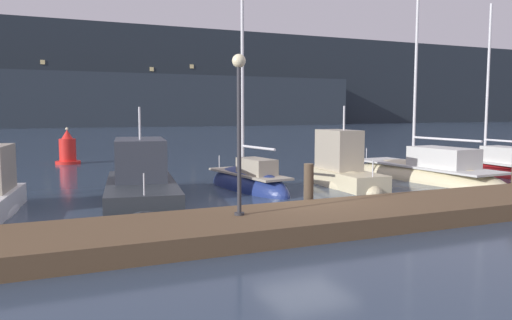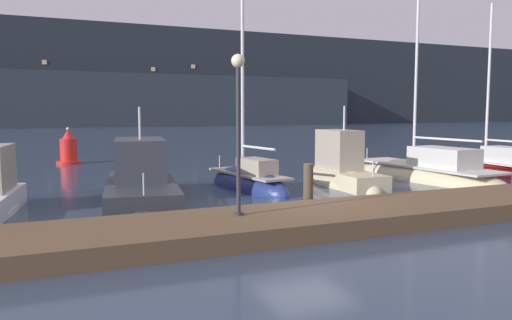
{
  "view_description": "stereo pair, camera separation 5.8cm",
  "coord_description": "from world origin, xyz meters",
  "px_view_note": "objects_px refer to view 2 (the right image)",
  "views": [
    {
      "loc": [
        -6.97,
        -12.41,
        2.91
      ],
      "look_at": [
        0.0,
        3.61,
        1.2
      ],
      "focal_mm": 35.0,
      "sensor_mm": 36.0,
      "label": 1
    },
    {
      "loc": [
        -6.92,
        -12.43,
        2.91
      ],
      "look_at": [
        0.0,
        3.61,
        1.2
      ],
      "focal_mm": 35.0,
      "sensor_mm": 36.0,
      "label": 2
    }
  ],
  "objects_px": {
    "channel_buoy": "(68,150)",
    "sailboat_berth_7": "(426,177)",
    "sailboat_berth_5": "(249,187)",
    "motorboat_berth_6": "(343,177)",
    "sailboat_berth_8": "(494,171)",
    "motorboat_berth_4": "(141,191)",
    "dock_lamppost": "(238,108)"
  },
  "relations": [
    {
      "from": "motorboat_berth_6",
      "to": "dock_lamppost",
      "type": "xyz_separation_m",
      "value": [
        -6.55,
        -5.51,
        2.64
      ]
    },
    {
      "from": "channel_buoy",
      "to": "sailboat_berth_7",
      "type": "bearing_deg",
      "value": -43.34
    },
    {
      "from": "motorboat_berth_4",
      "to": "sailboat_berth_8",
      "type": "bearing_deg",
      "value": 1.97
    },
    {
      "from": "motorboat_berth_4",
      "to": "sailboat_berth_7",
      "type": "height_order",
      "value": "sailboat_berth_7"
    },
    {
      "from": "sailboat_berth_5",
      "to": "sailboat_berth_7",
      "type": "xyz_separation_m",
      "value": [
        8.02,
        -0.49,
        0.02
      ]
    },
    {
      "from": "motorboat_berth_6",
      "to": "sailboat_berth_7",
      "type": "xyz_separation_m",
      "value": [
        4.28,
        0.16,
        -0.23
      ]
    },
    {
      "from": "sailboat_berth_5",
      "to": "sailboat_berth_8",
      "type": "xyz_separation_m",
      "value": [
        12.33,
        -0.24,
        0.04
      ]
    },
    {
      "from": "motorboat_berth_4",
      "to": "channel_buoy",
      "type": "height_order",
      "value": "motorboat_berth_4"
    },
    {
      "from": "dock_lamppost",
      "to": "sailboat_berth_5",
      "type": "bearing_deg",
      "value": 65.47
    },
    {
      "from": "motorboat_berth_4",
      "to": "motorboat_berth_6",
      "type": "bearing_deg",
      "value": 1.13
    },
    {
      "from": "sailboat_berth_7",
      "to": "sailboat_berth_8",
      "type": "distance_m",
      "value": 4.32
    },
    {
      "from": "dock_lamppost",
      "to": "motorboat_berth_6",
      "type": "bearing_deg",
      "value": 40.1
    },
    {
      "from": "motorboat_berth_6",
      "to": "sailboat_berth_8",
      "type": "height_order",
      "value": "sailboat_berth_8"
    },
    {
      "from": "sailboat_berth_8",
      "to": "dock_lamppost",
      "type": "relative_size",
      "value": 2.25
    },
    {
      "from": "motorboat_berth_4",
      "to": "dock_lamppost",
      "type": "distance_m",
      "value": 6.13
    },
    {
      "from": "sailboat_berth_5",
      "to": "sailboat_berth_7",
      "type": "bearing_deg",
      "value": -3.52
    },
    {
      "from": "motorboat_berth_6",
      "to": "dock_lamppost",
      "type": "relative_size",
      "value": 1.23
    },
    {
      "from": "sailboat_berth_8",
      "to": "dock_lamppost",
      "type": "distance_m",
      "value": 16.51
    },
    {
      "from": "motorboat_berth_4",
      "to": "sailboat_berth_8",
      "type": "relative_size",
      "value": 0.83
    },
    {
      "from": "motorboat_berth_6",
      "to": "channel_buoy",
      "type": "bearing_deg",
      "value": 125.76
    },
    {
      "from": "motorboat_berth_6",
      "to": "dock_lamppost",
      "type": "distance_m",
      "value": 8.96
    },
    {
      "from": "motorboat_berth_4",
      "to": "channel_buoy",
      "type": "distance_m",
      "value": 13.35
    },
    {
      "from": "sailboat_berth_5",
      "to": "channel_buoy",
      "type": "relative_size",
      "value": 4.02
    },
    {
      "from": "motorboat_berth_4",
      "to": "channel_buoy",
      "type": "bearing_deg",
      "value": 96.73
    },
    {
      "from": "sailboat_berth_7",
      "to": "motorboat_berth_6",
      "type": "bearing_deg",
      "value": -177.92
    },
    {
      "from": "sailboat_berth_7",
      "to": "sailboat_berth_5",
      "type": "bearing_deg",
      "value": 176.48
    },
    {
      "from": "sailboat_berth_5",
      "to": "dock_lamppost",
      "type": "relative_size",
      "value": 2.16
    },
    {
      "from": "sailboat_berth_7",
      "to": "channel_buoy",
      "type": "bearing_deg",
      "value": 136.66
    },
    {
      "from": "sailboat_berth_5",
      "to": "motorboat_berth_6",
      "type": "distance_m",
      "value": 3.8
    },
    {
      "from": "motorboat_berth_6",
      "to": "sailboat_berth_7",
      "type": "distance_m",
      "value": 4.29
    },
    {
      "from": "dock_lamppost",
      "to": "sailboat_berth_8",
      "type": "bearing_deg",
      "value": 21.37
    },
    {
      "from": "motorboat_berth_6",
      "to": "dock_lamppost",
      "type": "bearing_deg",
      "value": -139.9
    }
  ]
}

